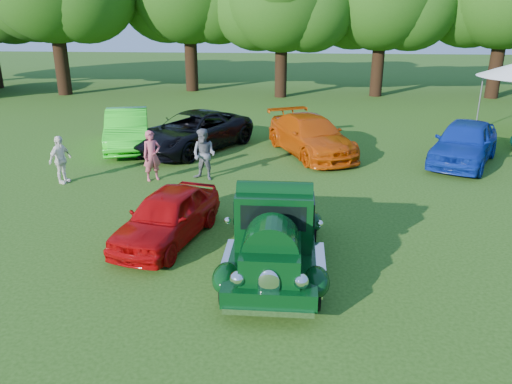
# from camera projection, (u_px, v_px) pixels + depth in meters

# --- Properties ---
(ground) EXTENTS (120.00, 120.00, 0.00)m
(ground) POSITION_uv_depth(u_px,v_px,m) (247.00, 248.00, 12.14)
(ground) COLOR #234710
(ground) RESTS_ON ground
(hero_pickup) EXTENTS (2.27, 4.89, 1.91)m
(hero_pickup) POSITION_uv_depth(u_px,v_px,m) (275.00, 232.00, 11.04)
(hero_pickup) COLOR black
(hero_pickup) RESTS_ON ground
(red_convertible) EXTENTS (2.40, 4.07, 1.30)m
(red_convertible) POSITION_uv_depth(u_px,v_px,m) (167.00, 216.00, 12.39)
(red_convertible) COLOR #A90708
(red_convertible) RESTS_ON ground
(back_car_lime) EXTENTS (2.99, 5.11, 1.59)m
(back_car_lime) POSITION_uv_depth(u_px,v_px,m) (127.00, 129.00, 20.81)
(back_car_lime) COLOR #22DB1D
(back_car_lime) RESTS_ON ground
(back_car_black) EXTENTS (5.02, 6.15, 1.56)m
(back_car_black) POSITION_uv_depth(u_px,v_px,m) (193.00, 132.00, 20.48)
(back_car_black) COLOR black
(back_car_black) RESTS_ON ground
(back_car_orange) EXTENTS (4.09, 5.62, 1.51)m
(back_car_orange) POSITION_uv_depth(u_px,v_px,m) (311.00, 136.00, 19.91)
(back_car_orange) COLOR #C14306
(back_car_orange) RESTS_ON ground
(back_car_blue) EXTENTS (3.88, 5.13, 1.63)m
(back_car_blue) POSITION_uv_depth(u_px,v_px,m) (464.00, 142.00, 18.67)
(back_car_blue) COLOR #0E2B9E
(back_car_blue) RESTS_ON ground
(spectator_pink) EXTENTS (0.75, 0.71, 1.72)m
(spectator_pink) POSITION_uv_depth(u_px,v_px,m) (152.00, 156.00, 16.77)
(spectator_pink) COLOR #BC4D5D
(spectator_pink) RESTS_ON ground
(spectator_grey) EXTENTS (1.03, 0.92, 1.76)m
(spectator_grey) POSITION_uv_depth(u_px,v_px,m) (204.00, 155.00, 16.83)
(spectator_grey) COLOR slate
(spectator_grey) RESTS_ON ground
(spectator_white) EXTENTS (0.67, 1.02, 1.61)m
(spectator_white) POSITION_uv_depth(u_px,v_px,m) (60.00, 160.00, 16.52)
(spectator_white) COLOR white
(spectator_white) RESTS_ON ground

